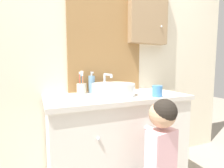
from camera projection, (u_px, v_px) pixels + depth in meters
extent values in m
cube|color=beige|center=(103.00, 47.00, 1.72)|extent=(3.20, 0.06, 2.50)
cube|color=olive|center=(106.00, 47.00, 1.69)|extent=(0.74, 0.02, 1.09)
cube|color=#B2C1CC|center=(106.00, 47.00, 1.68)|extent=(0.68, 0.01, 1.03)
cube|color=#997A56|center=(148.00, 9.00, 1.79)|extent=(0.44, 0.10, 0.71)
sphere|color=silver|center=(161.00, 26.00, 1.81)|extent=(0.02, 0.02, 0.02)
cube|color=silver|center=(117.00, 143.00, 1.52)|extent=(1.13, 0.53, 0.79)
cube|color=beige|center=(117.00, 97.00, 1.48)|extent=(1.17, 0.57, 0.03)
sphere|color=silver|center=(98.00, 139.00, 1.15)|extent=(0.02, 0.02, 0.02)
sphere|color=silver|center=(162.00, 127.00, 1.35)|extent=(0.02, 0.02, 0.02)
cylinder|color=white|center=(113.00, 89.00, 1.46)|extent=(0.36, 0.36, 0.10)
cylinder|color=silver|center=(113.00, 84.00, 1.45)|extent=(0.29, 0.29, 0.01)
cylinder|color=silver|center=(105.00, 83.00, 1.64)|extent=(0.02, 0.02, 0.17)
cylinder|color=silver|center=(108.00, 75.00, 1.56)|extent=(0.02, 0.16, 0.02)
cylinder|color=silver|center=(111.00, 76.00, 1.48)|extent=(0.02, 0.02, 0.02)
sphere|color=white|center=(114.00, 88.00, 1.68)|extent=(0.05, 0.05, 0.05)
cylinder|color=beige|center=(82.00, 89.00, 1.55)|extent=(0.08, 0.08, 0.09)
cylinder|color=pink|center=(83.00, 82.00, 1.55)|extent=(0.01, 0.01, 0.19)
cube|color=white|center=(83.00, 72.00, 1.54)|extent=(0.01, 0.02, 0.02)
cylinder|color=#3884DB|center=(81.00, 81.00, 1.56)|extent=(0.01, 0.01, 0.19)
cube|color=white|center=(81.00, 72.00, 1.55)|extent=(0.01, 0.02, 0.02)
cylinder|color=#E5CC4C|center=(80.00, 83.00, 1.55)|extent=(0.01, 0.01, 0.16)
cube|color=white|center=(80.00, 75.00, 1.54)|extent=(0.01, 0.02, 0.02)
cylinder|color=#D6423D|center=(80.00, 82.00, 1.53)|extent=(0.01, 0.01, 0.18)
cube|color=white|center=(80.00, 73.00, 1.52)|extent=(0.01, 0.02, 0.02)
cylinder|color=orange|center=(82.00, 83.00, 1.53)|extent=(0.01, 0.01, 0.16)
cube|color=white|center=(82.00, 75.00, 1.53)|extent=(0.01, 0.02, 0.02)
cylinder|color=#6B93B2|center=(92.00, 84.00, 1.59)|extent=(0.06, 0.06, 0.16)
cylinder|color=silver|center=(92.00, 75.00, 1.58)|extent=(0.02, 0.02, 0.02)
cube|color=silver|center=(92.00, 73.00, 1.57)|extent=(0.02, 0.03, 0.02)
cube|color=beige|center=(161.00, 156.00, 1.11)|extent=(0.21, 0.14, 0.34)
sphere|color=tan|center=(162.00, 114.00, 1.08)|extent=(0.17, 0.17, 0.17)
sphere|color=black|center=(164.00, 111.00, 1.07)|extent=(0.15, 0.15, 0.15)
cylinder|color=beige|center=(149.00, 129.00, 1.29)|extent=(0.08, 0.26, 0.04)
cylinder|color=#D6423D|center=(137.00, 119.00, 1.39)|extent=(0.02, 0.05, 0.12)
cylinder|color=#4789D1|center=(157.00, 91.00, 1.38)|extent=(0.08, 0.08, 0.09)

